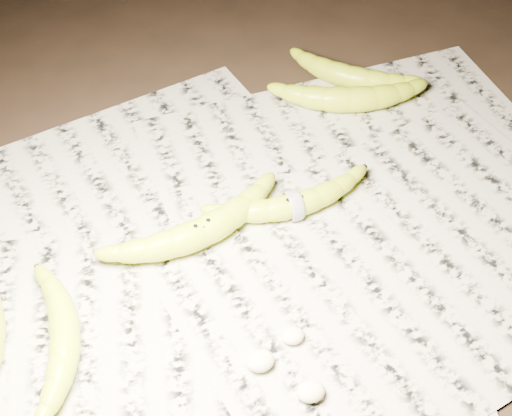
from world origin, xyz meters
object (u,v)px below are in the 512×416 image
object	(u,v)px
banana_upper_b	(349,75)
banana_upper_a	(350,97)
banana_center	(202,230)
banana_left_b	(64,336)
banana_taped	(294,203)

from	to	relation	value
banana_upper_b	banana_upper_a	bearing A→B (deg)	-71.15
banana_center	banana_upper_a	world-z (taller)	same
banana_center	banana_upper_b	xyz separation A→B (m)	(0.29, 0.23, -0.00)
banana_left_b	banana_taped	distance (m)	0.32
banana_upper_a	banana_upper_b	world-z (taller)	banana_upper_a
banana_taped	banana_upper_b	world-z (taller)	banana_upper_b
banana_center	banana_taped	distance (m)	0.12
banana_upper_a	banana_center	bearing A→B (deg)	-130.72
banana_center	banana_taped	world-z (taller)	banana_center
banana_center	banana_upper_a	size ratio (longest dim) A/B	1.07
banana_center	banana_left_b	bearing A→B (deg)	-165.56
banana_taped	banana_upper_a	xyz separation A→B (m)	(0.15, 0.17, 0.00)
banana_center	banana_upper_b	distance (m)	0.38
banana_center	banana_taped	bearing A→B (deg)	-9.52
banana_upper_a	banana_taped	bearing A→B (deg)	-115.30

